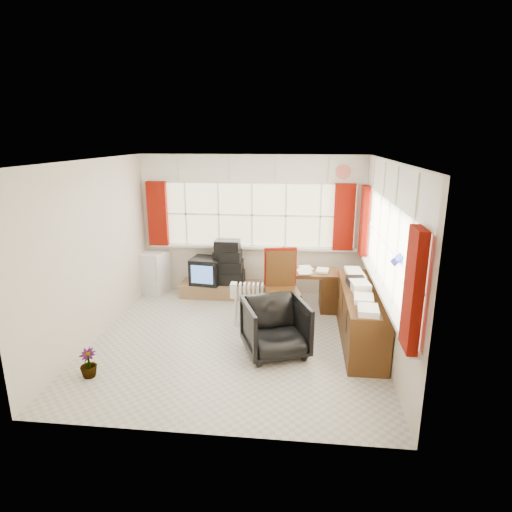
# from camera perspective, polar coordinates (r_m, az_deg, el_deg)

# --- Properties ---
(ground) EXTENTS (4.00, 4.00, 0.00)m
(ground) POSITION_cam_1_polar(r_m,az_deg,el_deg) (6.19, -2.68, -11.18)
(ground) COLOR beige
(ground) RESTS_ON ground
(room_walls) EXTENTS (4.00, 4.00, 4.00)m
(room_walls) POSITION_cam_1_polar(r_m,az_deg,el_deg) (5.67, -2.87, 2.47)
(room_walls) COLOR beige
(room_walls) RESTS_ON ground
(window_back) EXTENTS (3.70, 0.12, 3.60)m
(window_back) POSITION_cam_1_polar(r_m,az_deg,el_deg) (7.68, -0.55, 1.72)
(window_back) COLOR #FFF7C9
(window_back) RESTS_ON room_walls
(window_right) EXTENTS (0.12, 3.70, 3.60)m
(window_right) POSITION_cam_1_polar(r_m,az_deg,el_deg) (5.86, 16.38, -3.39)
(window_right) COLOR #FFF7C9
(window_right) RESTS_ON room_walls
(curtains) EXTENTS (3.83, 3.83, 1.15)m
(curtains) POSITION_cam_1_polar(r_m,az_deg,el_deg) (6.52, 6.49, 3.71)
(curtains) COLOR maroon
(curtains) RESTS_ON room_walls
(overhead_cabinets) EXTENTS (3.98, 3.98, 0.48)m
(overhead_cabinets) POSITION_cam_1_polar(r_m,az_deg,el_deg) (6.46, 7.21, 10.72)
(overhead_cabinets) COLOR white
(overhead_cabinets) RESTS_ON room_walls
(desk) EXTENTS (1.17, 0.60, 0.70)m
(desk) POSITION_cam_1_polar(r_m,az_deg,el_deg) (7.17, 6.07, -4.21)
(desk) COLOR #553214
(desk) RESTS_ON ground
(desk_lamp) EXTENTS (0.16, 0.14, 0.40)m
(desk_lamp) POSITION_cam_1_polar(r_m,az_deg,el_deg) (7.08, 3.83, 0.44)
(desk_lamp) COLOR yellow
(desk_lamp) RESTS_ON desk
(task_chair) EXTENTS (0.59, 0.61, 1.19)m
(task_chair) POSITION_cam_1_polar(r_m,az_deg,el_deg) (6.43, 3.37, -4.01)
(task_chair) COLOR black
(task_chair) RESTS_ON ground
(office_chair) EXTENTS (1.02, 1.03, 0.74)m
(office_chair) POSITION_cam_1_polar(r_m,az_deg,el_deg) (5.70, 2.60, -9.51)
(office_chair) COLOR black
(office_chair) RESTS_ON ground
(radiator) EXTENTS (0.45, 0.18, 0.67)m
(radiator) POSITION_cam_1_polar(r_m,az_deg,el_deg) (6.56, -0.93, -6.94)
(radiator) COLOR white
(radiator) RESTS_ON ground
(credenza) EXTENTS (0.50, 2.00, 0.85)m
(credenza) POSITION_cam_1_polar(r_m,az_deg,el_deg) (6.20, 13.70, -7.56)
(credenza) COLOR #553214
(credenza) RESTS_ON ground
(file_tray) EXTENTS (0.28, 0.34, 0.11)m
(file_tray) POSITION_cam_1_polar(r_m,az_deg,el_deg) (6.25, 13.24, -3.34)
(file_tray) COLOR black
(file_tray) RESTS_ON credenza
(tv_bench) EXTENTS (1.40, 0.50, 0.25)m
(tv_bench) POSITION_cam_1_polar(r_m,az_deg,el_deg) (7.79, -4.76, -4.44)
(tv_bench) COLOR #916C48
(tv_bench) RESTS_ON ground
(crt_tv) EXTENTS (0.57, 0.54, 0.47)m
(crt_tv) POSITION_cam_1_polar(r_m,az_deg,el_deg) (7.68, -6.60, -1.96)
(crt_tv) COLOR black
(crt_tv) RESTS_ON tv_bench
(hifi_stack) EXTENTS (0.58, 0.37, 0.79)m
(hifi_stack) POSITION_cam_1_polar(r_m,az_deg,el_deg) (7.63, -3.79, -1.03)
(hifi_stack) COLOR black
(hifi_stack) RESTS_ON tv_bench
(mini_fridge) EXTENTS (0.54, 0.54, 0.75)m
(mini_fridge) POSITION_cam_1_polar(r_m,az_deg,el_deg) (8.10, -13.42, -2.14)
(mini_fridge) COLOR white
(mini_fridge) RESTS_ON ground
(spray_bottle_a) EXTENTS (0.13, 0.14, 0.30)m
(spray_bottle_a) POSITION_cam_1_polar(r_m,az_deg,el_deg) (6.78, -0.70, -7.27)
(spray_bottle_a) COLOR white
(spray_bottle_a) RESTS_ON ground
(spray_bottle_b) EXTENTS (0.10, 0.10, 0.20)m
(spray_bottle_b) POSITION_cam_1_polar(r_m,az_deg,el_deg) (6.95, -1.51, -7.13)
(spray_bottle_b) COLOR #82C2B8
(spray_bottle_b) RESTS_ON ground
(flower_vase) EXTENTS (0.21, 0.21, 0.36)m
(flower_vase) POSITION_cam_1_polar(r_m,az_deg,el_deg) (5.63, -21.47, -13.17)
(flower_vase) COLOR black
(flower_vase) RESTS_ON ground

